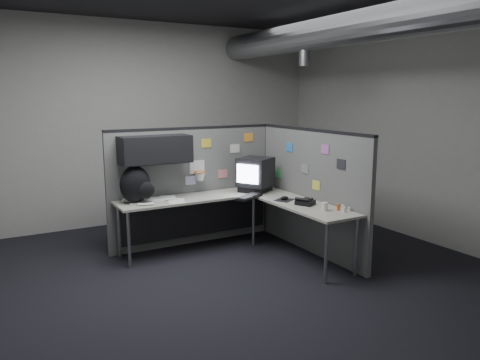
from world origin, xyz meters
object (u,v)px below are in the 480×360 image
keyboard (249,197)px  backpack (136,185)px  desk (229,207)px  phone (305,202)px  monitor (255,174)px

keyboard → backpack: size_ratio=1.00×
desk → phone: phone is taller
keyboard → backpack: backpack is taller
monitor → phone: 1.02m
desk → keyboard: 0.30m
phone → backpack: size_ratio=0.56×
monitor → backpack: size_ratio=1.21×
monitor → phone: monitor is taller
keyboard → phone: size_ratio=1.78×
desk → backpack: bearing=164.4°
desk → phone: size_ratio=8.81×
backpack → desk: bearing=-37.5°
backpack → monitor: bearing=-26.0°
monitor → keyboard: size_ratio=1.21×
monitor → keyboard: (-0.30, -0.34, -0.22)m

